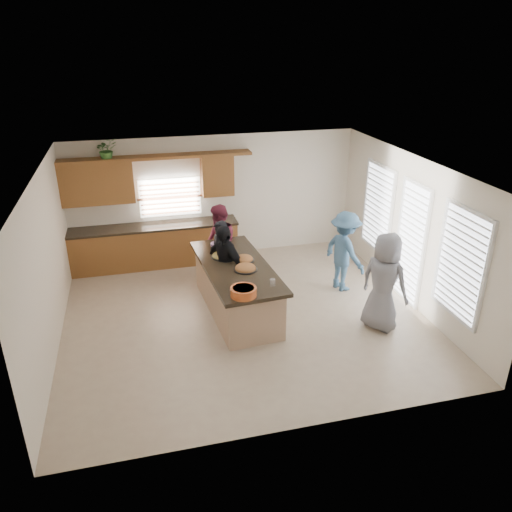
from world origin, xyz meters
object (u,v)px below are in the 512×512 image
object	(u,v)px
woman_left_mid	(220,244)
woman_left_front	(224,266)
island	(237,289)
salad_bowl	(244,291)
woman_left_back	(221,258)
woman_right_back	(344,251)
woman_right_front	(384,282)

from	to	relation	value
woman_left_mid	woman_left_front	bearing A→B (deg)	-9.50
island	salad_bowl	world-z (taller)	salad_bowl
salad_bowl	woman_left_back	size ratio (longest dim) A/B	0.28
woman_left_mid	woman_right_back	distance (m)	2.56
woman_left_mid	woman_right_back	size ratio (longest dim) A/B	1.00
salad_bowl	woman_right_front	size ratio (longest dim) A/B	0.24
island	woman_left_front	world-z (taller)	woman_left_front
salad_bowl	woman_left_mid	distance (m)	2.53
salad_bowl	woman_right_back	distance (m)	2.87
island	woman_right_back	bearing A→B (deg)	4.56
island	woman_right_front	size ratio (longest dim) A/B	1.55
island	woman_left_mid	bearing A→B (deg)	88.34
woman_left_front	woman_left_back	bearing A→B (deg)	145.09
woman_left_back	woman_right_front	distance (m)	3.21
island	woman_left_front	bearing A→B (deg)	113.32
woman_left_front	woman_right_front	bearing A→B (deg)	26.57
woman_left_back	woman_left_front	xyz separation A→B (m)	(-0.02, -0.51, 0.06)
woman_left_mid	woman_right_back	xyz separation A→B (m)	(2.36, -1.00, -0.00)
salad_bowl	woman_left_back	world-z (taller)	woman_left_back
woman_left_back	woman_left_front	size ratio (longest dim) A/B	0.93
salad_bowl	woman_left_front	xyz separation A→B (m)	(-0.03, 1.47, -0.22)
woman_left_front	island	bearing A→B (deg)	-5.00
woman_right_back	woman_left_front	bearing A→B (deg)	73.40
woman_right_back	woman_right_front	size ratio (longest dim) A/B	0.92
salad_bowl	woman_right_back	size ratio (longest dim) A/B	0.26
island	woman_left_mid	size ratio (longest dim) A/B	1.68
salad_bowl	woman_right_front	xyz separation A→B (m)	(2.48, -0.02, -0.14)
island	woman_left_front	distance (m)	0.50
woman_right_back	woman_left_back	bearing A→B (deg)	61.47
woman_left_mid	woman_left_front	size ratio (longest dim) A/B	1.02
woman_left_mid	woman_right_front	world-z (taller)	woman_right_front
island	woman_right_back	size ratio (longest dim) A/B	1.68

